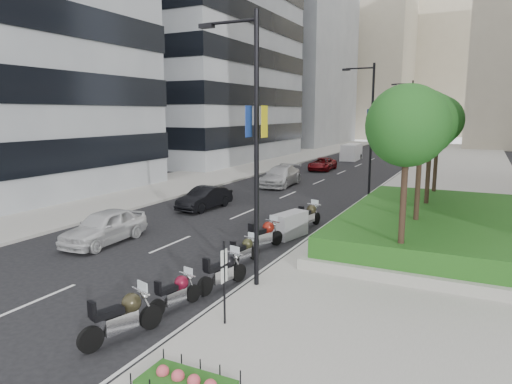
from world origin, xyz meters
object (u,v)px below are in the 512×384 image
Objects in this scene: car_b at (205,198)px; motorcycle_1 at (176,292)px; motorcycle_5 at (290,225)px; motorcycle_3 at (244,251)px; lamp_post_0 at (252,138)px; motorcycle_4 at (264,235)px; motorcycle_2 at (223,271)px; delivery_van at (351,153)px; parking_sign at (224,278)px; car_c at (281,176)px; lamp_post_1 at (369,125)px; lamp_post_2 at (409,121)px; motorcycle_0 at (123,316)px; motorcycle_6 at (309,216)px; car_d at (322,164)px; car_a at (104,227)px.

motorcycle_1 is at bearing -56.21° from car_b.
motorcycle_3 is at bearing -169.00° from motorcycle_5.
car_b is at bearing 41.24° from motorcycle_1.
lamp_post_0 is 3.86× the size of motorcycle_4.
delivery_van is at bearing 22.75° from motorcycle_2.
parking_sign reaches higher than car_c.
motorcycle_4 is 1.10× the size of motorcycle_5.
delivery_van is (-7.88, 26.32, -4.14)m from lamp_post_1.
lamp_post_0 is 4.56m from motorcycle_2.
motorcycle_0 is at bearing -92.04° from lamp_post_2.
lamp_post_2 is at bearing 10.07° from motorcycle_1.
lamp_post_2 is at bearing 12.24° from motorcycle_2.
motorcycle_6 is at bearing -97.32° from lamp_post_1.
parking_sign is at bearing -82.08° from delivery_van.
motorcycle_6 is at bearing -92.33° from lamp_post_2.
car_d is at bearing 27.64° from motorcycle_5.
motorcycle_0 is 1.01× the size of motorcycle_4.
lamp_post_1 is at bearing -90.00° from lamp_post_2.
motorcycle_3 is 10.75m from car_b.
lamp_post_2 is 39.97m from motorcycle_0.
motorcycle_0 is (-1.41, -4.69, -4.42)m from lamp_post_0.
parking_sign reaches higher than motorcycle_2.
lamp_post_1 reaches higher than motorcycle_6.
motorcycle_1 is at bearing -116.72° from lamp_post_0.
lamp_post_1 is 3.86× the size of motorcycle_4.
car_d is (-7.91, 31.86, -4.42)m from lamp_post_0.
car_c reaches higher than car_b.
parking_sign is at bearing -90.96° from motorcycle_1.
lamp_post_2 is 12.19m from delivery_van.
motorcycle_5 is (-1.24, -10.53, -4.47)m from lamp_post_1.
motorcycle_1 is 0.37× the size of car_c.
motorcycle_0 is 0.57× the size of car_b.
car_d is at bearing 27.57° from motorcycle_0.
motorcycle_4 is 2.29m from motorcycle_5.
motorcycle_5 is at bearing 16.75° from motorcycle_2.
motorcycle_5 is at bearing -174.61° from motorcycle_6.
motorcycle_0 is at bearing -171.44° from motorcycle_1.
car_c reaches higher than car_a.
motorcycle_4 is at bearing 106.86° from parking_sign.
motorcycle_2 is 0.47× the size of delivery_van.
lamp_post_1 is 2.01× the size of car_a.
motorcycle_1 is 8.44m from car_a.
motorcycle_2 is 4.69m from motorcycle_4.
motorcycle_6 is (0.32, 6.61, 0.09)m from motorcycle_3.
car_b is at bearing 48.97° from motorcycle_2.
motorcycle_5 is 2.20m from motorcycle_6.
car_b reaches higher than motorcycle_6.
motorcycle_4 is 28.39m from car_d.
lamp_post_1 is at bearing -75.85° from delivery_van.
motorcycle_4 is at bearing -83.29° from delivery_van.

